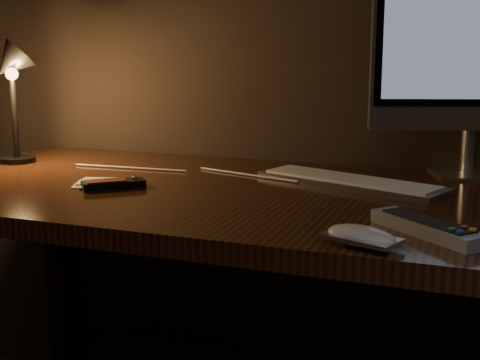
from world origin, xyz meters
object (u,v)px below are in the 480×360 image
(desk, at_px, (263,240))
(keyboard, at_px, (350,181))
(monitor, at_px, (475,50))
(mouse, at_px, (361,239))
(tv_remote, at_px, (427,227))
(desk_lamp, at_px, (11,80))
(media_remote, at_px, (114,184))

(desk, distance_m, keyboard, 0.23)
(monitor, distance_m, mouse, 0.72)
(desk, distance_m, mouse, 0.51)
(tv_remote, distance_m, desk_lamp, 1.12)
(monitor, height_order, keyboard, monitor)
(desk, xyz_separation_m, monitor, (0.42, 0.26, 0.42))
(monitor, height_order, desk_lamp, monitor)
(desk, bearing_deg, tv_remote, -37.29)
(mouse, distance_m, desk_lamp, 1.07)
(desk, height_order, mouse, mouse)
(keyboard, bearing_deg, media_remote, -135.87)
(desk, relative_size, media_remote, 12.10)
(desk, relative_size, keyboard, 3.72)
(keyboard, relative_size, desk_lamp, 1.35)
(desk, height_order, media_remote, media_remote)
(keyboard, bearing_deg, monitor, 59.98)
(keyboard, distance_m, mouse, 0.46)
(keyboard, xyz_separation_m, desk_lamp, (-0.86, -0.05, 0.21))
(keyboard, bearing_deg, desk_lamp, -156.86)
(tv_remote, bearing_deg, media_remote, -150.57)
(media_remote, distance_m, desk_lamp, 0.47)
(monitor, relative_size, keyboard, 1.15)
(media_remote, xyz_separation_m, desk_lamp, (-0.39, 0.16, 0.21))
(keyboard, height_order, mouse, mouse)
(desk, height_order, desk_lamp, desk_lamp)
(tv_remote, bearing_deg, desk_lamp, -154.89)
(mouse, xyz_separation_m, tv_remote, (0.09, 0.10, 0.00))
(media_remote, relative_size, desk_lamp, 0.41)
(tv_remote, bearing_deg, desk, -176.55)
(media_remote, distance_m, tv_remote, 0.68)
(monitor, distance_m, media_remote, 0.87)
(mouse, bearing_deg, media_remote, 177.95)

